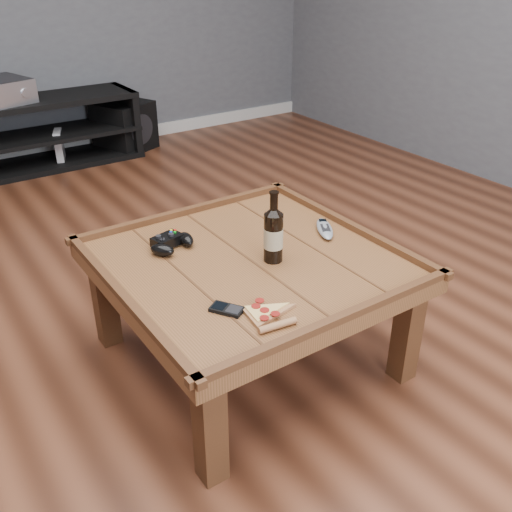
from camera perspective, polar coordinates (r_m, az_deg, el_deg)
ground at (r=2.33m, az=-0.65°, el=-10.05°), size 6.00×6.00×0.00m
baseboard at (r=4.83m, az=-21.08°, el=9.76°), size 5.00×0.02×0.10m
coffee_table at (r=2.11m, az=-0.71°, el=-1.71°), size 1.03×1.03×0.48m
media_console at (r=4.55m, az=-20.70°, el=11.36°), size 1.40×0.45×0.50m
beer_bottle at (r=2.02m, az=1.75°, el=2.26°), size 0.07×0.07×0.27m
game_controller at (r=2.16m, az=-8.47°, el=1.33°), size 0.19×0.15×0.05m
pizza_slice at (r=1.76m, az=1.05°, el=-5.86°), size 0.16×0.24×0.02m
smartphone at (r=1.79m, az=-2.94°, el=-5.33°), size 0.10×0.12×0.01m
remote_control at (r=2.29m, az=6.88°, el=2.74°), size 0.15×0.19×0.03m
subwoofer at (r=4.80m, az=-13.01°, el=12.56°), size 0.49×0.49×0.38m
game_console at (r=4.58m, az=-19.01°, el=10.07°), size 0.18×0.23×0.26m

